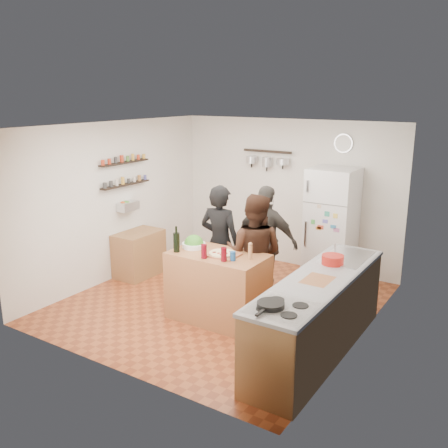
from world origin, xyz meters
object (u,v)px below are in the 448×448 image
Objects in this scene: wine_bottle at (176,242)px; red_bowl at (333,260)px; pepper_mill at (250,252)px; counter_run at (318,316)px; salt_canister at (233,256)px; skillet at (271,305)px; salad_bowl at (194,245)px; wall_clock at (344,143)px; fridge at (331,225)px; person_left at (220,243)px; side_table at (139,254)px; person_center at (254,254)px; person_back at (266,242)px; prep_island at (218,287)px.

red_bowl is (1.90, 0.62, -0.06)m from wine_bottle.
pepper_mill reaches higher than counter_run.
skillet is (1.05, -0.99, -0.02)m from salt_canister.
salad_bowl is at bearing 146.63° from skillet.
wall_clock is (1.12, 2.47, 1.21)m from salad_bowl.
wine_bottle reaches higher than salt_canister.
salt_canister is 0.43× the size of red_bowl.
fridge is at bearing 83.43° from pepper_mill.
fridge is at bearing -127.70° from person_left.
side_table is at bearing -6.59° from person_left.
pepper_mill is 0.10× the size of person_center.
person_back reaches higher than skillet.
person_left reaches higher than wine_bottle.
skillet is 3.83m from side_table.
prep_island is 0.80m from wine_bottle.
person_center is at bearing 124.16° from skillet.
salt_canister is at bearing 128.44° from person_left.
person_center is at bearing 42.41° from wine_bottle.
person_center is 1.00× the size of person_back.
side_table is (-1.57, 0.62, -0.58)m from salad_bowl.
salt_canister is at bearing -13.28° from salad_bowl.
pepper_mill is at bearing 15.87° from wine_bottle.
wall_clock is at bearing 34.47° from side_table.
salad_bowl reaches higher than prep_island.
counter_run is at bearing 84.31° from skillet.
person_back reaches higher than salt_canister.
skillet is (1.71, -1.71, 0.10)m from person_left.
pepper_mill is 1.01m from red_bowl.
person_left is 1.70m from side_table.
prep_island is 0.66m from person_center.
person_center is 2.06× the size of side_table.
salad_bowl is at bearing 79.76° from person_left.
salad_bowl is 1.85m from red_bowl.
prep_island is at bearing 78.42° from person_back.
person_center is 0.57m from person_back.
person_back is 0.63× the size of counter_run.
person_back is (-0.30, 0.98, -0.17)m from pepper_mill.
salt_canister is at bearing 80.81° from person_center.
skillet is (1.77, -1.16, 0.00)m from salad_bowl.
person_back is 1.41m from red_bowl.
salt_canister is at bearing -131.42° from pepper_mill.
fridge reaches higher than prep_island.
person_left reaches higher than pepper_mill.
salt_canister is at bearing -98.54° from wall_clock.
fridge is 3.13m from side_table.
prep_island is at bearing 23.75° from wine_bottle.
person_center is 1.37m from counter_run.
skillet is 3.37m from fridge.
person_back is 2.06× the size of side_table.
person_left is 1.98m from counter_run.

